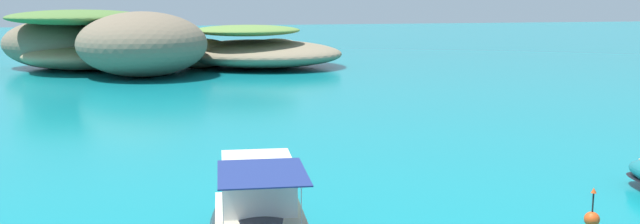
% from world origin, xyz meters
% --- Properties ---
extents(islet_large, '(27.03, 27.97, 7.01)m').
position_xyz_m(islet_large, '(-13.13, 69.98, 3.02)').
color(islet_large, '#756651').
rests_on(islet_large, ground).
extents(islet_small, '(27.77, 27.40, 5.15)m').
position_xyz_m(islet_small, '(3.07, 72.23, 1.86)').
color(islet_small, '#9E8966').
rests_on(islet_small, ground).
extents(channel_buoy, '(0.56, 0.56, 1.48)m').
position_xyz_m(channel_buoy, '(7.34, 10.45, 0.34)').
color(channel_buoy, '#E54C19').
rests_on(channel_buoy, ground).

